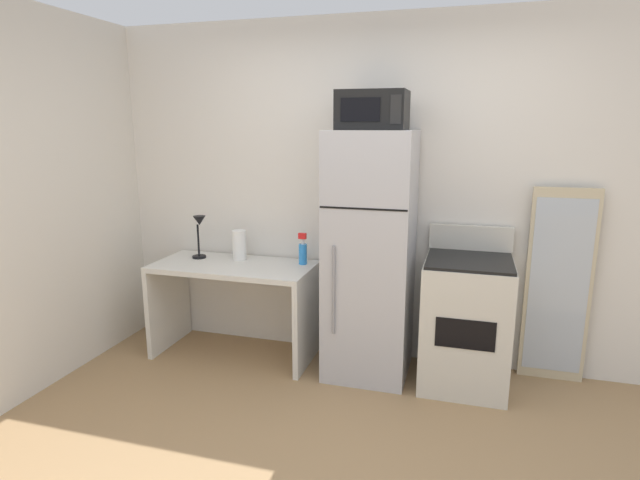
# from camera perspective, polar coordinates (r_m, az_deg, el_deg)

# --- Properties ---
(wall_back_white) EXTENTS (5.00, 0.10, 2.60)m
(wall_back_white) POSITION_cam_1_polar(r_m,az_deg,el_deg) (3.99, 7.00, 5.15)
(wall_back_white) COLOR silver
(wall_back_white) RESTS_ON ground
(desk) EXTENTS (1.25, 0.60, 0.75)m
(desk) POSITION_cam_1_polar(r_m,az_deg,el_deg) (4.15, -9.46, -5.57)
(desk) COLOR silver
(desk) RESTS_ON ground
(desk_lamp) EXTENTS (0.14, 0.12, 0.35)m
(desk_lamp) POSITION_cam_1_polar(r_m,az_deg,el_deg) (4.25, -13.23, 1.13)
(desk_lamp) COLOR black
(desk_lamp) RESTS_ON desk
(paper_towel_roll) EXTENTS (0.11, 0.11, 0.24)m
(paper_towel_roll) POSITION_cam_1_polar(r_m,az_deg,el_deg) (4.18, -8.93, -0.56)
(paper_towel_roll) COLOR white
(paper_towel_roll) RESTS_ON desk
(spray_bottle) EXTENTS (0.06, 0.06, 0.25)m
(spray_bottle) POSITION_cam_1_polar(r_m,az_deg,el_deg) (4.00, -1.92, -1.32)
(spray_bottle) COLOR #2D8CEA
(spray_bottle) RESTS_ON desk
(refrigerator) EXTENTS (0.59, 0.62, 1.78)m
(refrigerator) POSITION_cam_1_polar(r_m,az_deg,el_deg) (3.72, 5.57, -1.81)
(refrigerator) COLOR #B7B7BC
(refrigerator) RESTS_ON ground
(microwave) EXTENTS (0.46, 0.35, 0.26)m
(microwave) POSITION_cam_1_polar(r_m,az_deg,el_deg) (3.58, 5.86, 14.11)
(microwave) COLOR black
(microwave) RESTS_ON refrigerator
(oven_range) EXTENTS (0.59, 0.61, 1.10)m
(oven_range) POSITION_cam_1_polar(r_m,az_deg,el_deg) (3.79, 15.82, -8.69)
(oven_range) COLOR beige
(oven_range) RESTS_ON ground
(leaning_mirror) EXTENTS (0.44, 0.03, 1.40)m
(leaning_mirror) POSITION_cam_1_polar(r_m,az_deg,el_deg) (4.01, 24.87, -4.70)
(leaning_mirror) COLOR #C6B793
(leaning_mirror) RESTS_ON ground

